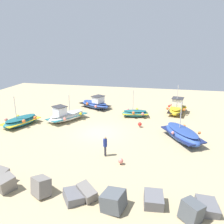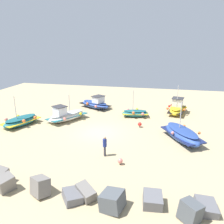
{
  "view_description": "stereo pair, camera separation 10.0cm",
  "coord_description": "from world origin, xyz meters",
  "px_view_note": "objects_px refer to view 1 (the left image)",
  "views": [
    {
      "loc": [
        -5.85,
        20.63,
        8.83
      ],
      "look_at": [
        -0.4,
        -4.2,
        0.9
      ],
      "focal_mm": 37.0,
      "sensor_mm": 36.0,
      "label": 1
    },
    {
      "loc": [
        -5.95,
        20.61,
        8.83
      ],
      "look_at": [
        -0.4,
        -4.2,
        0.9
      ],
      "focal_mm": 37.0,
      "sensor_mm": 36.0,
      "label": 2
    }
  ],
  "objects_px": {
    "fishing_boat_4": "(182,134)",
    "person_walking": "(105,145)",
    "fishing_boat_2": "(135,113)",
    "fishing_boat_3": "(95,104)",
    "fishing_boat_0": "(66,116)",
    "fishing_boat_1": "(177,108)",
    "mooring_buoy_0": "(121,161)",
    "mooring_buoy_1": "(140,124)",
    "fishing_boat_5": "(21,121)"
  },
  "relations": [
    {
      "from": "fishing_boat_0",
      "to": "fishing_boat_1",
      "type": "relative_size",
      "value": 1.14
    },
    {
      "from": "fishing_boat_0",
      "to": "fishing_boat_3",
      "type": "distance_m",
      "value": 5.92
    },
    {
      "from": "fishing_boat_0",
      "to": "mooring_buoy_1",
      "type": "bearing_deg",
      "value": 118.5
    },
    {
      "from": "fishing_boat_3",
      "to": "mooring_buoy_0",
      "type": "bearing_deg",
      "value": -39.37
    },
    {
      "from": "person_walking",
      "to": "fishing_boat_1",
      "type": "bearing_deg",
      "value": 37.05
    },
    {
      "from": "fishing_boat_3",
      "to": "fishing_boat_0",
      "type": "bearing_deg",
      "value": -80.55
    },
    {
      "from": "fishing_boat_5",
      "to": "fishing_boat_2",
      "type": "bearing_deg",
      "value": -44.16
    },
    {
      "from": "person_walking",
      "to": "mooring_buoy_0",
      "type": "distance_m",
      "value": 1.91
    },
    {
      "from": "fishing_boat_0",
      "to": "fishing_boat_5",
      "type": "bearing_deg",
      "value": -27.47
    },
    {
      "from": "fishing_boat_0",
      "to": "fishing_boat_4",
      "type": "bearing_deg",
      "value": 107.93
    },
    {
      "from": "fishing_boat_0",
      "to": "fishing_boat_2",
      "type": "bearing_deg",
      "value": 143.1
    },
    {
      "from": "fishing_boat_4",
      "to": "person_walking",
      "type": "xyz_separation_m",
      "value": [
        6.15,
        4.37,
        0.34
      ]
    },
    {
      "from": "fishing_boat_0",
      "to": "fishing_boat_3",
      "type": "relative_size",
      "value": 1.05
    },
    {
      "from": "fishing_boat_3",
      "to": "fishing_boat_4",
      "type": "height_order",
      "value": "fishing_boat_4"
    },
    {
      "from": "fishing_boat_1",
      "to": "fishing_boat_4",
      "type": "height_order",
      "value": "fishing_boat_1"
    },
    {
      "from": "fishing_boat_2",
      "to": "person_walking",
      "type": "height_order",
      "value": "fishing_boat_2"
    },
    {
      "from": "fishing_boat_1",
      "to": "mooring_buoy_1",
      "type": "bearing_deg",
      "value": 156.56
    },
    {
      "from": "fishing_boat_1",
      "to": "person_walking",
      "type": "distance_m",
      "value": 14.26
    },
    {
      "from": "fishing_boat_0",
      "to": "fishing_boat_3",
      "type": "height_order",
      "value": "fishing_boat_0"
    },
    {
      "from": "fishing_boat_4",
      "to": "fishing_boat_3",
      "type": "bearing_deg",
      "value": -158.19
    },
    {
      "from": "fishing_boat_2",
      "to": "person_walking",
      "type": "relative_size",
      "value": 2.0
    },
    {
      "from": "fishing_boat_3",
      "to": "person_walking",
      "type": "xyz_separation_m",
      "value": [
        -4.61,
        12.93,
        0.37
      ]
    },
    {
      "from": "fishing_boat_1",
      "to": "fishing_boat_3",
      "type": "xyz_separation_m",
      "value": [
        10.69,
        -0.03,
        -0.08
      ]
    },
    {
      "from": "fishing_boat_2",
      "to": "fishing_boat_3",
      "type": "height_order",
      "value": "fishing_boat_2"
    },
    {
      "from": "fishing_boat_0",
      "to": "mooring_buoy_1",
      "type": "distance_m",
      "value": 8.48
    },
    {
      "from": "fishing_boat_2",
      "to": "fishing_boat_3",
      "type": "relative_size",
      "value": 0.69
    },
    {
      "from": "mooring_buoy_0",
      "to": "mooring_buoy_1",
      "type": "bearing_deg",
      "value": -94.32
    },
    {
      "from": "person_walking",
      "to": "fishing_boat_4",
      "type": "bearing_deg",
      "value": 7.69
    },
    {
      "from": "fishing_boat_2",
      "to": "mooring_buoy_0",
      "type": "height_order",
      "value": "fishing_boat_2"
    },
    {
      "from": "fishing_boat_5",
      "to": "mooring_buoy_1",
      "type": "relative_size",
      "value": 8.03
    },
    {
      "from": "fishing_boat_2",
      "to": "mooring_buoy_0",
      "type": "relative_size",
      "value": 6.69
    },
    {
      "from": "fishing_boat_4",
      "to": "mooring_buoy_0",
      "type": "relative_size",
      "value": 10.18
    },
    {
      "from": "fishing_boat_5",
      "to": "fishing_boat_1",
      "type": "bearing_deg",
      "value": -43.67
    },
    {
      "from": "fishing_boat_5",
      "to": "mooring_buoy_0",
      "type": "height_order",
      "value": "fishing_boat_5"
    },
    {
      "from": "fishing_boat_0",
      "to": "fishing_boat_1",
      "type": "height_order",
      "value": "fishing_boat_1"
    },
    {
      "from": "fishing_boat_5",
      "to": "mooring_buoy_0",
      "type": "bearing_deg",
      "value": -95.58
    },
    {
      "from": "fishing_boat_4",
      "to": "mooring_buoy_1",
      "type": "height_order",
      "value": "fishing_boat_4"
    },
    {
      "from": "fishing_boat_1",
      "to": "mooring_buoy_1",
      "type": "relative_size",
      "value": 8.02
    },
    {
      "from": "fishing_boat_2",
      "to": "mooring_buoy_1",
      "type": "relative_size",
      "value": 6.0
    },
    {
      "from": "fishing_boat_0",
      "to": "mooring_buoy_1",
      "type": "relative_size",
      "value": 9.16
    },
    {
      "from": "fishing_boat_4",
      "to": "person_walking",
      "type": "height_order",
      "value": "fishing_boat_4"
    },
    {
      "from": "fishing_boat_2",
      "to": "mooring_buoy_1",
      "type": "height_order",
      "value": "fishing_boat_2"
    },
    {
      "from": "fishing_boat_1",
      "to": "fishing_boat_3",
      "type": "bearing_deg",
      "value": 100.39
    },
    {
      "from": "mooring_buoy_0",
      "to": "fishing_boat_0",
      "type": "bearing_deg",
      "value": -46.71
    },
    {
      "from": "fishing_boat_1",
      "to": "person_walking",
      "type": "relative_size",
      "value": 2.67
    },
    {
      "from": "fishing_boat_2",
      "to": "person_walking",
      "type": "distance_m",
      "value": 10.42
    },
    {
      "from": "person_walking",
      "to": "mooring_buoy_0",
      "type": "height_order",
      "value": "person_walking"
    },
    {
      "from": "fishing_boat_3",
      "to": "mooring_buoy_0",
      "type": "xyz_separation_m",
      "value": [
        -6.05,
        13.99,
        -0.29
      ]
    },
    {
      "from": "fishing_boat_2",
      "to": "fishing_boat_4",
      "type": "relative_size",
      "value": 0.66
    },
    {
      "from": "fishing_boat_2",
      "to": "fishing_boat_5",
      "type": "distance_m",
      "value": 12.97
    }
  ]
}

